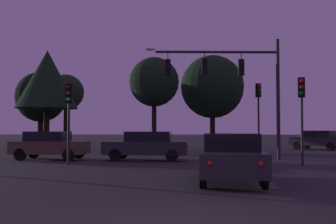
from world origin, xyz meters
TOP-DOWN VIEW (x-y plane):
  - ground_plane at (0.00, 24.50)m, footprint 168.00×168.00m
  - traffic_signal_mast_arm at (2.74, 14.63)m, footprint 7.41×0.71m
  - traffic_light_corner_left at (4.84, 18.78)m, footprint 0.36×0.39m
  - traffic_light_corner_right at (-5.29, 10.87)m, footprint 0.31×0.36m
  - traffic_light_median at (5.32, 10.98)m, footprint 0.34×0.37m
  - car_nearside_lane at (1.50, 5.60)m, footprint 2.06×4.49m
  - car_crossing_left at (-1.99, 13.78)m, footprint 4.49×2.02m
  - car_crossing_right at (-7.27, 13.97)m, footprint 4.06×1.99m
  - car_far_lane at (10.64, 24.76)m, footprint 4.26×4.09m
  - tree_behind_sign at (2.05, 22.12)m, footprint 4.69×4.69m
  - tree_left_far at (-2.02, 18.84)m, footprint 3.30×3.30m
  - tree_center_horizon at (-10.99, 23.48)m, footprint 4.86×4.86m
  - tree_right_cluster at (-12.98, 34.57)m, footprint 3.87×3.87m
  - tree_lot_edge at (-13.24, 28.06)m, footprint 4.60×4.60m

SIDE VIEW (x-z plane):
  - ground_plane at x=0.00m, z-range 0.00..0.00m
  - car_crossing_right at x=-7.27m, z-range 0.03..1.55m
  - car_far_lane at x=10.64m, z-range 0.04..1.56m
  - car_nearside_lane at x=1.50m, z-range 0.04..1.56m
  - car_crossing_left at x=-1.99m, z-range 0.04..1.56m
  - traffic_light_corner_right at x=-5.29m, z-range 0.80..4.54m
  - traffic_light_median at x=5.32m, z-range 0.84..4.83m
  - traffic_light_corner_left at x=4.84m, z-range 0.95..5.58m
  - traffic_signal_mast_arm at x=2.74m, z-range 1.26..7.88m
  - tree_lot_edge at x=-13.24m, z-range 1.13..8.02m
  - tree_left_far at x=-2.02m, z-range 1.54..7.97m
  - tree_behind_sign at x=2.05m, z-range 1.21..8.36m
  - tree_center_horizon at x=-10.99m, z-range 1.62..9.57m
  - tree_right_cluster at x=-12.98m, z-range 1.81..9.39m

